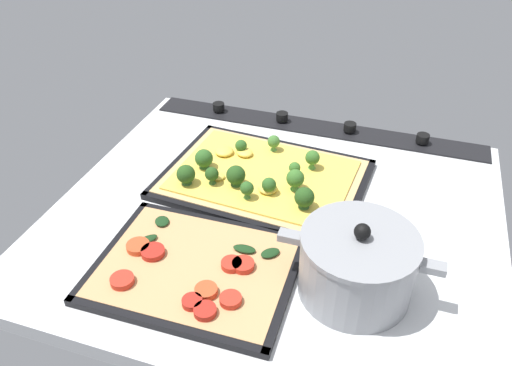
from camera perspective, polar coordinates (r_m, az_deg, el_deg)
name	(u,v)px	position (r cm, az deg, el deg)	size (l,w,h in cm)	color
ground_plane	(276,218)	(93.96, 2.25, -3.94)	(80.17, 71.86, 3.00)	silver
stove_control_panel	(315,126)	(118.98, 6.68, 6.41)	(76.96, 7.00, 2.60)	black
baking_tray_front	(264,180)	(100.18, 0.87, 0.32)	(40.79, 31.36, 1.30)	black
broccoli_pizza	(260,175)	(98.93, 0.47, 0.86)	(38.21, 28.78, 5.60)	tan
baking_tray_back	(195,270)	(82.00, -6.85, -9.73)	(31.68, 24.94, 1.30)	black
veggie_pizza_back	(194,268)	(81.29, -6.99, -9.50)	(29.25, 22.51, 1.90)	tan
cooking_pot	(357,265)	(76.67, 11.33, -9.03)	(24.15, 17.28, 13.02)	gray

